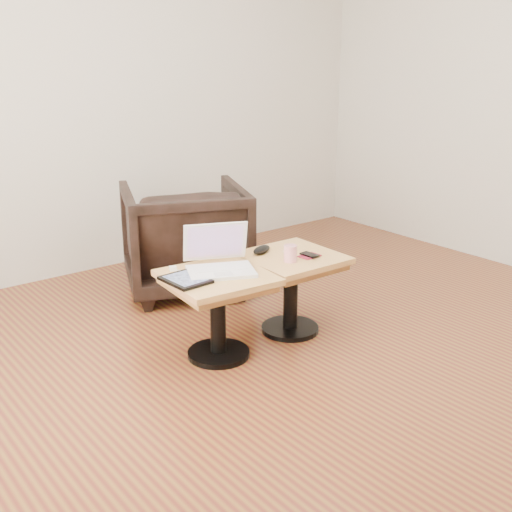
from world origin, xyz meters
TOP-DOWN VIEW (x-y plane):
  - room_shell at (0.00, 0.00)m, footprint 4.52×4.52m
  - side_table_left at (-0.43, 0.45)m, footprint 0.57×0.57m
  - side_table_right at (0.10, 0.45)m, footprint 0.54×0.54m
  - laptop at (-0.38, 0.50)m, footprint 0.45×0.44m
  - tablet at (-0.62, 0.46)m, footprint 0.21×0.25m
  - charging_adapter at (-0.58, 0.65)m, footprint 0.05×0.05m
  - glasses_case at (-0.02, 0.59)m, footprint 0.16×0.10m
  - striped_cup at (0.02, 0.37)m, footprint 0.08×0.08m
  - earbuds_tangle at (0.13, 0.50)m, footprint 0.07×0.05m
  - phone_on_sleeve at (0.17, 0.37)m, footprint 0.13×0.11m
  - armchair at (-0.02, 1.44)m, footprint 1.06×1.07m

SIDE VIEW (x-z plane):
  - side_table_left at x=-0.43m, z-range 0.12..0.60m
  - side_table_right at x=0.10m, z-range 0.12..0.60m
  - armchair at x=-0.02m, z-range 0.00..0.75m
  - earbuds_tangle at x=0.13m, z-range 0.48..0.49m
  - phone_on_sleeve at x=0.17m, z-range 0.48..0.49m
  - tablet at x=-0.62m, z-range 0.48..0.50m
  - charging_adapter at x=-0.58m, z-range 0.48..0.50m
  - glasses_case at x=-0.02m, z-range 0.48..0.52m
  - striped_cup at x=0.02m, z-range 0.48..0.57m
  - laptop at x=-0.38m, z-range 0.41..0.65m
  - room_shell at x=0.00m, z-range 0.00..2.71m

